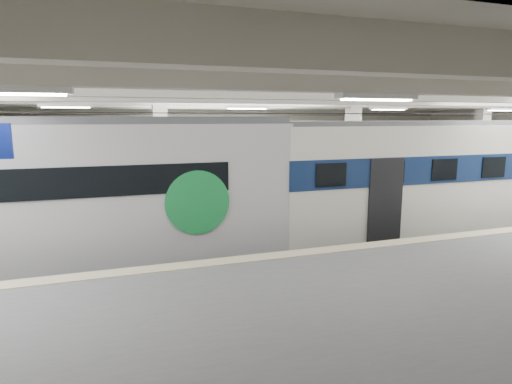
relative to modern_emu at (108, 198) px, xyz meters
name	(u,v)px	position (x,y,z in m)	size (l,w,h in m)	color
station_hall	(287,165)	(4.90, -1.74, 0.99)	(36.00, 24.00, 5.75)	black
modern_emu	(108,198)	(0.00, 0.00, 0.00)	(14.31, 2.95, 4.59)	silver
older_rer	(437,178)	(11.76, 0.00, 0.08)	(13.51, 2.98, 4.45)	white
far_train	(97,178)	(-0.43, 5.50, -0.13)	(12.76, 2.80, 4.11)	silver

